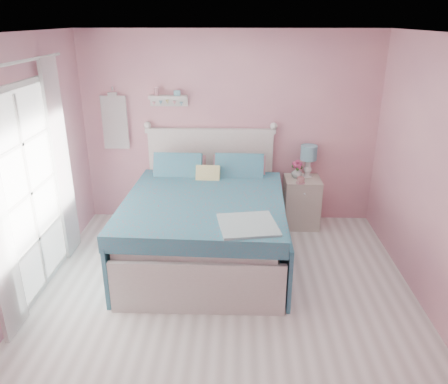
# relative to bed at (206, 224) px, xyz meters

# --- Properties ---
(floor) EXTENTS (4.50, 4.50, 0.00)m
(floor) POSITION_rel_bed_xyz_m (0.26, -1.11, -0.43)
(floor) COLOR beige
(floor) RESTS_ON ground
(room_shell) EXTENTS (4.50, 4.50, 4.50)m
(room_shell) POSITION_rel_bed_xyz_m (0.26, -1.11, 1.15)
(room_shell) COLOR #C07A90
(room_shell) RESTS_ON floor
(bed) EXTENTS (1.86, 2.31, 1.33)m
(bed) POSITION_rel_bed_xyz_m (0.00, 0.00, 0.00)
(bed) COLOR silver
(bed) RESTS_ON floor
(nightstand) EXTENTS (0.48, 0.47, 0.69)m
(nightstand) POSITION_rel_bed_xyz_m (1.26, 0.89, -0.08)
(nightstand) COLOR beige
(nightstand) RESTS_ON floor
(table_lamp) EXTENTS (0.22, 0.22, 0.44)m
(table_lamp) POSITION_rel_bed_xyz_m (1.33, 0.98, 0.57)
(table_lamp) COLOR white
(table_lamp) RESTS_ON nightstand
(vase) EXTENTS (0.19, 0.19, 0.15)m
(vase) POSITION_rel_bed_xyz_m (1.18, 0.92, 0.34)
(vase) COLOR silver
(vase) RESTS_ON nightstand
(teacup) EXTENTS (0.12, 0.12, 0.08)m
(teacup) POSITION_rel_bed_xyz_m (1.21, 0.72, 0.30)
(teacup) COLOR pink
(teacup) RESTS_ON nightstand
(roses) EXTENTS (0.14, 0.11, 0.12)m
(roses) POSITION_rel_bed_xyz_m (1.18, 0.92, 0.45)
(roses) COLOR #D54880
(roses) RESTS_ON vase
(wall_shelf) EXTENTS (0.50, 0.15, 0.25)m
(wall_shelf) POSITION_rel_bed_xyz_m (-0.55, 1.08, 1.30)
(wall_shelf) COLOR silver
(wall_shelf) RESTS_ON room_shell
(hanging_dress) EXTENTS (0.34, 0.03, 0.72)m
(hanging_dress) POSITION_rel_bed_xyz_m (-1.29, 1.07, 0.97)
(hanging_dress) COLOR white
(hanging_dress) RESTS_ON room_shell
(french_door) EXTENTS (0.04, 1.32, 2.16)m
(french_door) POSITION_rel_bed_xyz_m (-1.71, -0.71, 0.64)
(french_door) COLOR silver
(french_door) RESTS_ON floor
(curtain_far) EXTENTS (0.04, 0.40, 2.32)m
(curtain_far) POSITION_rel_bed_xyz_m (-1.66, 0.04, 0.75)
(curtain_far) COLOR white
(curtain_far) RESTS_ON floor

